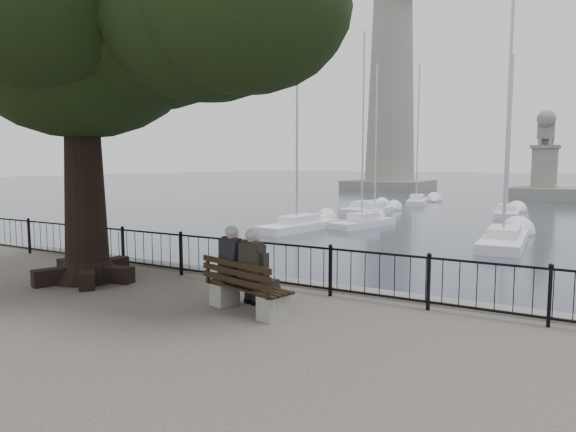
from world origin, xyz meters
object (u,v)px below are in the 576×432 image
Objects in this scene: person_right at (259,275)px; lighthouse at (391,90)px; bench at (246,294)px; person_left at (238,270)px; lion_monument at (544,178)px; tree at (108,22)px.

person_right is 65.07m from lighthouse.
bench is 0.51m from person_left.
person_left is at bearing -73.71° from lighthouse.
bench is 0.22× the size of lion_monument.
bench is at bearing -170.78° from person_right.
lion_monument reaches higher than person_left.
person_right is at bearing -5.58° from tree.
person_left is 0.15× the size of tree.
tree is 1.20× the size of lion_monument.
tree is at bearing 173.44° from bench.
lion_monument is at bearing 87.85° from bench.
person_left is at bearing 165.06° from person_right.
lion_monument is at bearing 83.32° from tree.
person_right is 0.18× the size of lion_monument.
person_right is 6.52m from tree.
lighthouse is at bearing 106.29° from person_left.
lighthouse is (-14.28, 60.86, 6.86)m from tree.
lion_monument reaches higher than person_right.
bench is at bearing -6.56° from tree.
tree is at bearing 175.90° from person_left.
bench is 6.66m from tree.
lighthouse is at bearing 148.89° from lion_monument.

